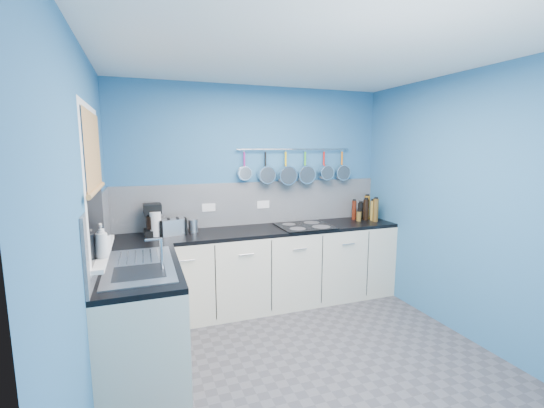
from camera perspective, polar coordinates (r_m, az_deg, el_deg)
floor at (r=3.39m, az=5.56°, el=-23.46°), size 3.20×3.00×0.02m
ceiling at (r=2.96m, az=6.34°, el=22.67°), size 3.20×3.00×0.02m
wall_back at (r=4.32m, az=-2.80°, el=1.49°), size 3.20×0.02×2.50m
wall_front at (r=1.74m, az=28.47°, el=-10.71°), size 3.20×0.02×2.50m
wall_left at (r=2.66m, az=-27.15°, el=-4.07°), size 0.02×3.00×2.50m
wall_right at (r=3.89m, az=27.80°, el=-0.32°), size 0.02×3.00×2.50m
backsplash_back at (r=4.31m, az=-2.71°, el=0.13°), size 3.20×0.02×0.50m
backsplash_left at (r=3.27m, az=-25.36°, el=-3.52°), size 0.02×1.80×0.50m
cabinet_run_back at (r=4.21m, az=-1.46°, el=-10.16°), size 3.20×0.60×0.86m
worktop_back at (r=4.09m, az=-1.48°, el=-4.18°), size 3.20×0.60×0.04m
cabinet_run_left at (r=3.19m, az=-19.60°, el=-17.13°), size 0.60×1.20×0.86m
worktop_left at (r=3.03m, az=-20.04°, el=-9.42°), size 0.60×1.20×0.04m
window_frame at (r=2.91m, az=-26.16°, el=3.00°), size 0.01×1.00×1.10m
window_glass at (r=2.91m, az=-26.06°, el=3.01°), size 0.01×0.90×1.00m
bamboo_blind at (r=2.90m, az=-26.21°, el=7.44°), size 0.01×0.90×0.55m
window_sill at (r=3.00m, az=-25.01°, el=-6.81°), size 0.10×0.98×0.03m
sink_unit at (r=3.02m, az=-20.07°, el=-8.99°), size 0.50×0.95×0.01m
mixer_tap at (r=2.81m, az=-16.92°, el=-7.45°), size 0.12×0.08×0.26m
socket_left at (r=4.17m, az=-9.89°, el=-0.55°), size 0.15×0.01×0.09m
socket_right at (r=4.33m, az=-1.39°, el=-0.08°), size 0.15×0.01×0.09m
pot_rail at (r=4.40m, az=3.69°, el=8.54°), size 1.45×0.02×0.02m
soap_bottle_a at (r=2.76m, az=-25.16°, el=-5.24°), size 0.10×0.10×0.24m
soap_bottle_b at (r=2.91m, az=-24.86°, el=-5.20°), size 0.09×0.09×0.17m
paper_towel at (r=3.92m, az=-17.77°, el=-3.00°), size 0.13×0.13×0.25m
coffee_maker at (r=3.96m, az=-18.15°, el=-2.33°), size 0.20×0.21×0.33m
toaster at (r=3.94m, az=-15.21°, el=-3.45°), size 0.28×0.20×0.17m
canister at (r=3.99m, az=-12.25°, el=-3.37°), size 0.12×0.12×0.14m
hob at (r=4.21m, az=5.16°, el=-3.46°), size 0.60×0.53×0.01m
pan_0 at (r=4.18m, az=-4.33°, el=6.13°), size 0.16×0.07×0.35m
pan_1 at (r=4.26m, az=-1.02°, el=5.90°), size 0.20×0.11×0.39m
pan_2 at (r=4.34m, az=2.17°, el=5.80°), size 0.23×0.12×0.42m
pan_3 at (r=4.45m, az=5.22°, el=5.86°), size 0.22×0.09×0.41m
pan_4 at (r=4.56m, az=8.14°, el=6.14°), size 0.18×0.13×0.37m
pan_5 at (r=4.68m, az=10.90°, el=6.04°), size 0.20×0.08×0.39m
condiment_0 at (r=4.78m, az=14.65°, el=-0.51°), size 0.07×0.07×0.30m
condiment_1 at (r=4.77m, az=13.69°, el=-1.05°), size 0.07×0.07×0.21m
condiment_2 at (r=4.72m, az=12.74°, el=-0.93°), size 0.05×0.05×0.24m
condiment_3 at (r=4.72m, az=15.48°, el=-0.99°), size 0.06×0.06×0.24m
condiment_4 at (r=4.70m, az=14.51°, el=-0.87°), size 0.07×0.07×0.26m
condiment_5 at (r=4.64m, az=13.45°, el=-1.88°), size 0.06×0.06×0.12m
condiment_6 at (r=4.64m, az=15.92°, el=-0.92°), size 0.07×0.07×0.28m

